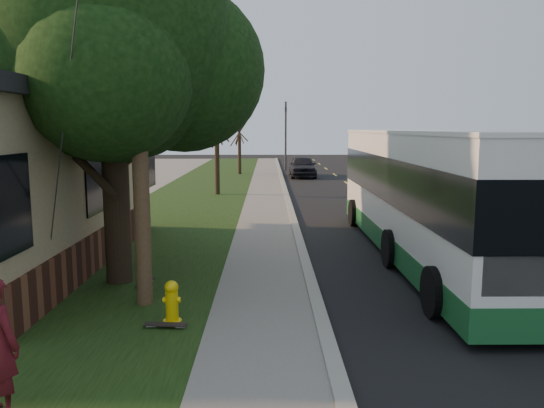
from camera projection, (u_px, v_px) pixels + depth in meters
The scene contains 16 objects.
ground at pixel (322, 325), 9.22m from camera, with size 120.00×120.00×0.00m, color black.
road at pixel (404, 223), 19.15m from camera, with size 8.00×80.00×0.01m, color black.
curb at pixel (294, 222), 19.11m from camera, with size 0.25×80.00×0.12m, color gray.
sidewalk at pixel (266, 222), 19.11m from camera, with size 2.00×80.00×0.08m, color slate.
grass_verge at pixel (169, 223), 19.08m from camera, with size 5.00×80.00×0.07m, color black.
fire_hydrant at pixel (172, 302), 9.14m from camera, with size 0.32×0.32×0.74m.
utility_pole at pixel (136, 59), 9.52m from camera, with size 2.86×3.21×9.07m.
leafy_tree at pixel (113, 43), 11.08m from camera, with size 6.30×6.00×7.80m.
bare_tree_near at pixel (217, 153), 26.70m from camera, with size 1.38×1.21×4.31m.
bare_tree_far at pixel (239, 148), 38.61m from camera, with size 1.38×1.21×4.03m.
traffic_signal at pixel (286, 131), 42.43m from camera, with size 0.18×0.22×5.50m.
transit_bus at pixel (432, 191), 13.83m from camera, with size 2.85×12.37×3.35m.
skateboard_main at pixel (146, 283), 11.37m from camera, with size 0.29×0.73×0.07m.
skateboard_spare at pixel (166, 325), 8.92m from camera, with size 0.73×0.24×0.07m.
dumpster at pixel (31, 207), 18.73m from camera, with size 1.40×1.14×1.18m.
distant_car at pixel (302, 166), 37.14m from camera, with size 1.78×4.43×1.51m, color black.
Camera 1 is at (-0.94, -8.82, 3.40)m, focal length 35.00 mm.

